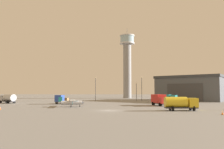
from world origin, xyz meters
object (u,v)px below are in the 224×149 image
(truck_flatbed_blue, at_px, (62,100))
(light_post_east, at_px, (136,90))
(truck_fuel_tanker_silver, at_px, (8,98))
(truck_box_teal, at_px, (166,98))
(traffic_cone_near_left, at_px, (0,108))
(light_post_north, at_px, (95,87))
(truck_fuel_tanker_yellow, at_px, (180,103))
(light_post_west, at_px, (142,87))
(traffic_cone_near_right, at_px, (222,113))
(control_tower, at_px, (127,61))
(truck_box_red, at_px, (160,99))
(airplane_silver, at_px, (71,102))

(truck_flatbed_blue, height_order, light_post_east, light_post_east)
(truck_flatbed_blue, bearing_deg, truck_fuel_tanker_silver, -77.81)
(truck_box_teal, xyz_separation_m, traffic_cone_near_left, (-40.76, -28.82, -1.28))
(truck_flatbed_blue, relative_size, light_post_north, 0.71)
(truck_fuel_tanker_yellow, relative_size, traffic_cone_near_left, 9.66)
(light_post_west, relative_size, traffic_cone_near_right, 13.17)
(truck_box_teal, bearing_deg, control_tower, 135.48)
(truck_fuel_tanker_yellow, bearing_deg, truck_fuel_tanker_silver, 148.65)
(light_post_east, bearing_deg, truck_fuel_tanker_yellow, -81.42)
(truck_flatbed_blue, relative_size, truck_box_red, 0.92)
(truck_flatbed_blue, bearing_deg, truck_fuel_tanker_yellow, 75.53)
(traffic_cone_near_left, xyz_separation_m, traffic_cone_near_right, (43.90, -7.27, 0.01))
(control_tower, relative_size, truck_flatbed_blue, 5.71)
(truck_box_red, xyz_separation_m, traffic_cone_near_left, (-36.69, -16.27, -1.34))
(truck_box_red, xyz_separation_m, light_post_west, (-2.99, 28.71, 4.01))
(truck_box_teal, bearing_deg, truck_flatbed_blue, -138.31)
(truck_fuel_tanker_silver, height_order, light_post_north, light_post_north)
(truck_fuel_tanker_yellow, bearing_deg, light_post_west, 91.01)
(control_tower, relative_size, truck_box_teal, 5.76)
(light_post_west, bearing_deg, truck_flatbed_blue, -139.51)
(truck_box_red, xyz_separation_m, truck_fuel_tanker_silver, (-48.50, 8.76, -0.03))
(truck_fuel_tanker_yellow, relative_size, light_post_north, 0.71)
(truck_flatbed_blue, distance_m, light_post_north, 23.30)
(truck_box_red, bearing_deg, truck_flatbed_blue, -118.21)
(traffic_cone_near_left, bearing_deg, truck_box_teal, 35.26)
(light_post_west, distance_m, traffic_cone_near_right, 53.49)
(truck_fuel_tanker_yellow, xyz_separation_m, light_post_north, (-23.78, 43.50, 4.05))
(truck_fuel_tanker_silver, xyz_separation_m, traffic_cone_near_right, (55.71, -32.30, -1.30))
(truck_fuel_tanker_silver, bearing_deg, traffic_cone_near_right, -177.35)
(truck_fuel_tanker_silver, distance_m, traffic_cone_near_left, 27.71)
(truck_flatbed_blue, xyz_separation_m, truck_fuel_tanker_silver, (-18.95, 2.74, 0.33))
(truck_fuel_tanker_yellow, height_order, traffic_cone_near_right, truck_fuel_tanker_yellow)
(traffic_cone_near_left, distance_m, traffic_cone_near_right, 44.50)
(truck_box_red, bearing_deg, light_post_west, 169.26)
(control_tower, height_order, truck_fuel_tanker_silver, control_tower)
(control_tower, distance_m, airplane_silver, 71.68)
(control_tower, relative_size, light_post_west, 4.02)
(airplane_silver, height_order, traffic_cone_near_left, airplane_silver)
(light_post_east, height_order, light_post_north, light_post_north)
(light_post_east, xyz_separation_m, light_post_north, (-16.77, -2.97, 1.10))
(light_post_north, bearing_deg, truck_fuel_tanker_silver, -144.76)
(light_post_north, height_order, traffic_cone_near_right, light_post_north)
(truck_box_red, relative_size, truck_fuel_tanker_silver, 1.02)
(truck_box_red, distance_m, light_post_north, 35.42)
(control_tower, distance_m, traffic_cone_near_right, 88.31)
(light_post_west, relative_size, traffic_cone_near_left, 13.69)
(truck_box_teal, height_order, traffic_cone_near_right, truck_box_teal)
(light_post_west, distance_m, traffic_cone_near_left, 56.46)
(light_post_west, bearing_deg, light_post_east, 138.47)
(light_post_north, bearing_deg, traffic_cone_near_left, -108.70)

